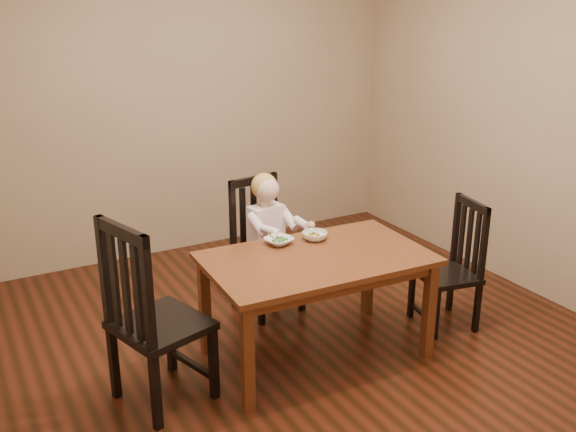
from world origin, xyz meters
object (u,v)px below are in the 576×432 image
bowl_peas (279,241)px  toddler (268,231)px  chair_left (152,318)px  chair_child (264,248)px  dining_table (317,268)px  bowl_veg (315,236)px  chair_right (452,267)px

bowl_peas → toddler: bearing=72.1°
chair_left → bowl_peas: bearing=90.6°
chair_child → chair_left: 1.33m
dining_table → chair_child: size_ratio=1.44×
chair_left → bowl_veg: (1.20, 0.24, 0.18)m
chair_child → bowl_peas: (-0.13, -0.47, 0.24)m
dining_table → chair_right: bearing=-6.2°
chair_left → toddler: size_ratio=1.99×
bowl_veg → dining_table: bearing=-118.8°
dining_table → toddler: 0.71m
chair_child → bowl_veg: 0.59m
dining_table → chair_right: (1.03, -0.11, -0.17)m
chair_left → chair_right: 2.10m
bowl_veg → bowl_peas: bearing=169.3°
dining_table → chair_left: size_ratio=1.26×
chair_right → toddler: (-1.01, 0.83, 0.18)m
bowl_peas → chair_child: bearing=74.7°
toddler → chair_right: bearing=132.6°
dining_table → bowl_veg: bearing=61.2°
chair_right → bowl_peas: chair_right is taller
dining_table → chair_right: size_ratio=1.56×
bowl_peas → chair_left: bearing=-163.0°
chair_child → dining_table: bearing=80.5°
chair_left → bowl_peas: (0.95, 0.29, 0.17)m
chair_left → bowl_veg: size_ratio=6.68×
chair_left → bowl_veg: bearing=85.2°
dining_table → chair_child: 0.78m
chair_left → bowl_veg: chair_left is taller
toddler → chair_child: bearing=-90.0°
bowl_peas → bowl_veg: 0.25m
chair_left → chair_child: bearing=108.8°
toddler → chair_left: bearing=25.2°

